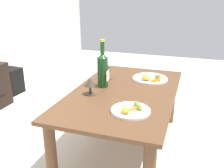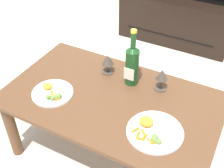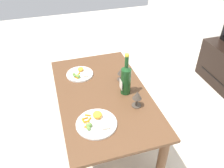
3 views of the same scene
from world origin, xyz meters
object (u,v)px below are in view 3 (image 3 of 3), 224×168
(dining_table, at_px, (103,101))
(goblet_left, at_px, (122,72))
(goblet_right, at_px, (137,96))
(wine_bottle, at_px, (126,79))
(dinner_plate_left, at_px, (80,74))
(dinner_plate_right, at_px, (96,123))

(dining_table, xyz_separation_m, goblet_left, (-0.14, 0.21, 0.16))
(goblet_left, xyz_separation_m, goblet_right, (0.35, 0.00, 0.01))
(wine_bottle, xyz_separation_m, dinner_plate_left, (-0.36, -0.31, -0.13))
(goblet_left, relative_size, goblet_right, 0.91)
(wine_bottle, bearing_deg, dinner_plate_left, -138.72)
(wine_bottle, xyz_separation_m, goblet_right, (0.18, 0.03, -0.05))
(goblet_left, bearing_deg, dining_table, -56.72)
(dining_table, distance_m, dinner_plate_right, 0.35)
(goblet_right, xyz_separation_m, dinner_plate_right, (0.10, -0.34, -0.08))
(dining_table, bearing_deg, goblet_left, 123.28)
(wine_bottle, distance_m, dinner_plate_right, 0.43)
(goblet_right, bearing_deg, dinner_plate_left, -147.49)
(goblet_left, xyz_separation_m, dinner_plate_right, (0.45, -0.34, -0.07))
(dining_table, xyz_separation_m, goblet_right, (0.22, 0.21, 0.18))
(wine_bottle, bearing_deg, dinner_plate_right, -48.78)
(dinner_plate_right, bearing_deg, wine_bottle, 131.22)
(goblet_left, relative_size, dinner_plate_left, 0.52)
(dinner_plate_right, bearing_deg, goblet_left, 143.01)
(dining_table, relative_size, dinner_plate_left, 5.09)
(dinner_plate_right, bearing_deg, dining_table, 157.33)
(goblet_left, bearing_deg, wine_bottle, -8.77)
(dining_table, height_order, dinner_plate_right, dinner_plate_right)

